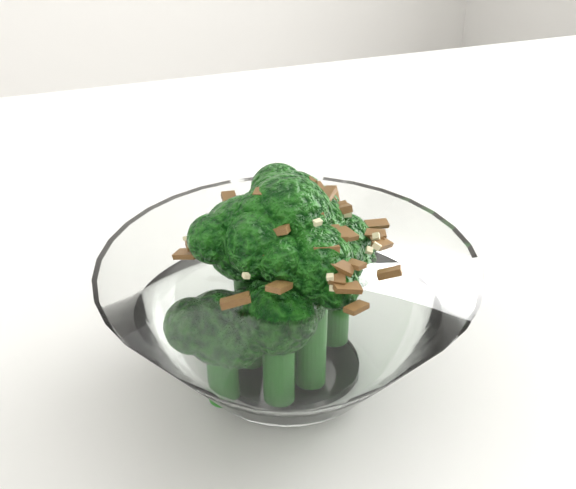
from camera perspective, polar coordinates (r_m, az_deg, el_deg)
table at (r=0.55m, az=3.29°, el=-8.28°), size 1.36×1.07×0.75m
broccoli_dish at (r=0.41m, az=-0.05°, el=-4.27°), size 0.19×0.19×0.12m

